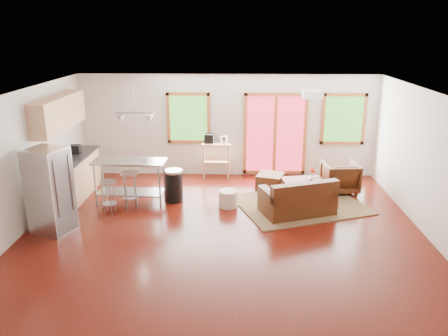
{
  "coord_description": "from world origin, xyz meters",
  "views": [
    {
      "loc": [
        0.24,
        -7.4,
        3.67
      ],
      "look_at": [
        0.0,
        0.3,
        1.2
      ],
      "focal_mm": 35.0,
      "sensor_mm": 36.0,
      "label": 1
    }
  ],
  "objects_px": {
    "ottoman": "(270,182)",
    "island": "(130,174)",
    "armchair": "(340,176)",
    "refrigerator": "(50,191)",
    "coffee_table": "(303,182)",
    "loveseat": "(298,200)",
    "rug": "(300,204)",
    "kitchen_cart": "(216,148)"
  },
  "relations": [
    {
      "from": "ottoman",
      "to": "island",
      "type": "bearing_deg",
      "value": -163.27
    },
    {
      "from": "armchair",
      "to": "refrigerator",
      "type": "height_order",
      "value": "refrigerator"
    },
    {
      "from": "coffee_table",
      "to": "ottoman",
      "type": "relative_size",
      "value": 1.74
    },
    {
      "from": "loveseat",
      "to": "refrigerator",
      "type": "height_order",
      "value": "refrigerator"
    },
    {
      "from": "rug",
      "to": "kitchen_cart",
      "type": "relative_size",
      "value": 2.32
    },
    {
      "from": "coffee_table",
      "to": "island",
      "type": "height_order",
      "value": "island"
    },
    {
      "from": "armchair",
      "to": "island",
      "type": "distance_m",
      "value": 4.8
    },
    {
      "from": "refrigerator",
      "to": "armchair",
      "type": "bearing_deg",
      "value": 38.74
    },
    {
      "from": "rug",
      "to": "armchair",
      "type": "relative_size",
      "value": 3.29
    },
    {
      "from": "island",
      "to": "kitchen_cart",
      "type": "distance_m",
      "value": 2.59
    },
    {
      "from": "coffee_table",
      "to": "ottoman",
      "type": "bearing_deg",
      "value": 155.51
    },
    {
      "from": "coffee_table",
      "to": "refrigerator",
      "type": "height_order",
      "value": "refrigerator"
    },
    {
      "from": "ottoman",
      "to": "armchair",
      "type": "bearing_deg",
      "value": -3.16
    },
    {
      "from": "refrigerator",
      "to": "ottoman",
      "type": "bearing_deg",
      "value": 46.64
    },
    {
      "from": "coffee_table",
      "to": "island",
      "type": "xyz_separation_m",
      "value": [
        -3.83,
        -0.6,
        0.35
      ]
    },
    {
      "from": "rug",
      "to": "ottoman",
      "type": "distance_m",
      "value": 1.12
    },
    {
      "from": "loveseat",
      "to": "coffee_table",
      "type": "xyz_separation_m",
      "value": [
        0.25,
        1.08,
        0.02
      ]
    },
    {
      "from": "loveseat",
      "to": "coffee_table",
      "type": "distance_m",
      "value": 1.11
    },
    {
      "from": "rug",
      "to": "kitchen_cart",
      "type": "distance_m",
      "value": 2.8
    },
    {
      "from": "kitchen_cart",
      "to": "island",
      "type": "bearing_deg",
      "value": -133.0
    },
    {
      "from": "kitchen_cart",
      "to": "coffee_table",
      "type": "bearing_deg",
      "value": -31.99
    },
    {
      "from": "coffee_table",
      "to": "kitchen_cart",
      "type": "xyz_separation_m",
      "value": [
        -2.06,
        1.29,
        0.44
      ]
    },
    {
      "from": "loveseat",
      "to": "armchair",
      "type": "distance_m",
      "value": 1.75
    },
    {
      "from": "coffee_table",
      "to": "loveseat",
      "type": "bearing_deg",
      "value": -103.23
    },
    {
      "from": "loveseat",
      "to": "coffee_table",
      "type": "relative_size",
      "value": 1.62
    },
    {
      "from": "island",
      "to": "rug",
      "type": "bearing_deg",
      "value": 0.04
    },
    {
      "from": "armchair",
      "to": "refrigerator",
      "type": "bearing_deg",
      "value": 16.45
    },
    {
      "from": "rug",
      "to": "island",
      "type": "xyz_separation_m",
      "value": [
        -3.69,
        -0.0,
        0.66
      ]
    },
    {
      "from": "rug",
      "to": "loveseat",
      "type": "bearing_deg",
      "value": -103.96
    },
    {
      "from": "armchair",
      "to": "refrigerator",
      "type": "distance_m",
      "value": 6.29
    },
    {
      "from": "loveseat",
      "to": "island",
      "type": "height_order",
      "value": "island"
    },
    {
      "from": "loveseat",
      "to": "rug",
      "type": "bearing_deg",
      "value": 56.15
    },
    {
      "from": "ottoman",
      "to": "loveseat",
      "type": "bearing_deg",
      "value": -71.54
    },
    {
      "from": "rug",
      "to": "ottoman",
      "type": "relative_size",
      "value": 4.5
    },
    {
      "from": "armchair",
      "to": "island",
      "type": "height_order",
      "value": "island"
    },
    {
      "from": "loveseat",
      "to": "refrigerator",
      "type": "bearing_deg",
      "value": 171.45
    },
    {
      "from": "coffee_table",
      "to": "rug",
      "type": "bearing_deg",
      "value": -102.65
    },
    {
      "from": "loveseat",
      "to": "refrigerator",
      "type": "relative_size",
      "value": 1.01
    },
    {
      "from": "armchair",
      "to": "ottoman",
      "type": "height_order",
      "value": "armchair"
    },
    {
      "from": "loveseat",
      "to": "kitchen_cart",
      "type": "xyz_separation_m",
      "value": [
        -1.81,
        2.37,
        0.46
      ]
    },
    {
      "from": "coffee_table",
      "to": "ottoman",
      "type": "xyz_separation_m",
      "value": [
        -0.73,
        0.33,
        -0.13
      ]
    },
    {
      "from": "refrigerator",
      "to": "loveseat",
      "type": "bearing_deg",
      "value": 28.93
    }
  ]
}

